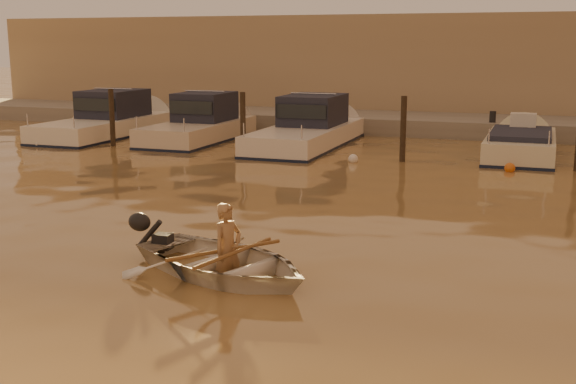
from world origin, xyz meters
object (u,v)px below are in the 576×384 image
at_px(moored_boat_0, 105,120).
at_px(moored_boat_3, 520,150).
at_px(dinghy, 223,262).
at_px(waterfront_building, 461,68).
at_px(person, 228,250).
at_px(moored_boat_1, 198,124).
at_px(moored_boat_2, 307,128).

xyz_separation_m(moored_boat_0, moored_boat_3, (15.47, 0.00, -0.40)).
bearing_deg(dinghy, waterfront_building, 19.80).
relative_size(person, moored_boat_0, 0.19).
bearing_deg(person, moored_boat_1, 49.65).
xyz_separation_m(moored_boat_3, waterfront_building, (-3.18, 11.00, 2.17)).
bearing_deg(moored_boat_2, dinghy, -76.98).
height_order(moored_boat_1, waterfront_building, waterfront_building).
bearing_deg(moored_boat_3, waterfront_building, 106.11).
bearing_deg(moored_boat_1, person, -61.81).
distance_m(dinghy, moored_boat_2, 14.53).
bearing_deg(person, moored_boat_3, 6.42).
distance_m(dinghy, person, 0.24).
xyz_separation_m(dinghy, person, (0.09, -0.04, 0.22)).
height_order(moored_boat_0, waterfront_building, waterfront_building).
xyz_separation_m(moored_boat_2, waterfront_building, (4.00, 11.00, 1.77)).
bearing_deg(moored_boat_1, dinghy, -62.04).
distance_m(dinghy, moored_boat_0, 18.28).
bearing_deg(waterfront_building, moored_boat_1, -126.84).
xyz_separation_m(moored_boat_1, waterfront_building, (8.24, 11.00, 1.77)).
height_order(moored_boat_0, moored_boat_3, moored_boat_0).
bearing_deg(moored_boat_0, moored_boat_3, 0.00).
height_order(moored_boat_3, waterfront_building, waterfront_building).
bearing_deg(moored_boat_2, moored_boat_0, 180.00).
xyz_separation_m(moored_boat_2, moored_boat_3, (7.18, 0.00, -0.40)).
xyz_separation_m(dinghy, waterfront_building, (0.73, 25.15, 2.18)).
distance_m(person, moored_boat_0, 18.36).
relative_size(dinghy, moored_boat_1, 0.49).
bearing_deg(moored_boat_2, waterfront_building, 70.00).
distance_m(person, waterfront_building, 25.27).
bearing_deg(moored_boat_0, moored_boat_2, 0.00).
bearing_deg(moored_boat_2, moored_boat_1, 180.00).
xyz_separation_m(moored_boat_0, waterfront_building, (12.29, 11.00, 1.77)).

